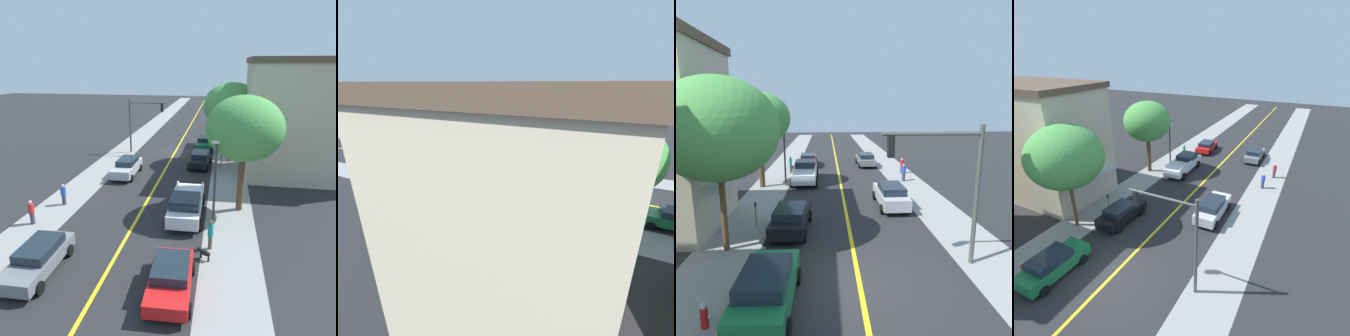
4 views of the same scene
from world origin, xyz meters
The scene contains 22 objects.
ground_plane centered at (0.00, 0.00, 0.00)m, with size 140.00×140.00×0.00m, color #262628.
sidewalk_left centered at (-6.15, 0.00, 0.00)m, with size 3.22×126.00×0.01m, color gray.
sidewalk_right centered at (6.15, 0.00, 0.00)m, with size 3.22×126.00×0.01m, color gray.
road_centerline_stripe centered at (0.00, 0.00, 0.00)m, with size 0.20×126.00×0.00m, color yellow.
pale_office_building centered at (-13.23, -4.24, 5.13)m, with size 9.93×7.31×10.23m.
brick_apartment_block centered at (-13.24, 6.48, 5.27)m, with size 12.56×7.32×10.52m.
street_tree_left_near centered at (-6.18, 3.13, 5.88)m, with size 5.64×5.64×8.28m.
street_tree_right_corner centered at (-6.82, 15.05, 5.85)m, with size 5.17×5.17×8.07m.
fire_hydrant centered at (-5.17, -2.31, 0.43)m, with size 0.44×0.24×0.86m.
parking_meter centered at (-5.41, 6.16, 0.94)m, with size 0.12×0.18×1.44m.
traffic_light_mast centered at (3.89, 1.19, 4.11)m, with size 4.28×0.32×6.17m.
street_lamp centered at (-5.06, 16.86, 3.43)m, with size 0.70×0.36×5.41m.
red_sedan_left_curb centered at (-3.39, 24.37, 0.74)m, with size 2.22×4.36×1.39m.
silver_sedan_right_curb centered at (3.20, 9.24, 0.83)m, with size 1.98×4.78×1.58m.
grey_sedan_right_curb centered at (3.33, 24.01, 0.77)m, with size 2.05×4.71×1.45m.
green_sedan_left_curb centered at (-3.35, -1.47, 0.82)m, with size 2.05×4.51×1.56m.
black_sedan_left_curb centered at (-3.27, 5.27, 0.77)m, with size 2.16×4.52×1.45m.
white_pickup_truck centered at (-3.23, 16.77, 0.92)m, with size 2.35×5.89×1.81m.
pedestrian_teal_shirt centered at (-5.01, 20.53, 0.94)m, with size 0.31×0.31×1.74m.
pedestrian_red_shirt centered at (6.53, 19.52, 0.85)m, with size 0.39×0.39×1.64m.
pedestrian_blue_shirt centered at (5.92, 16.38, 0.83)m, with size 0.39×0.39×1.60m.
small_dog centered at (-4.73, 21.62, 0.42)m, with size 0.81×0.63×0.64m.
Camera 1 is at (-5.32, 36.30, 9.92)m, focal length 33.87 mm.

